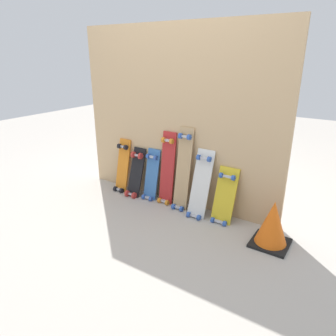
% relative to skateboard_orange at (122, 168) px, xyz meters
% --- Properties ---
extents(ground_plane, '(12.00, 12.00, 0.00)m').
position_rel_skateboard_orange_xyz_m(ground_plane, '(0.67, 0.04, -0.28)').
color(ground_plane, '#B2AAA0').
extents(plywood_wall_panel, '(2.35, 0.04, 1.86)m').
position_rel_skateboard_orange_xyz_m(plywood_wall_panel, '(0.67, 0.11, 0.65)').
color(plywood_wall_panel, tan).
rests_on(plywood_wall_panel, ground).
extents(skateboard_orange, '(0.16, 0.21, 0.69)m').
position_rel_skateboard_orange_xyz_m(skateboard_orange, '(0.00, 0.00, 0.00)').
color(skateboard_orange, orange).
rests_on(skateboard_orange, ground).
extents(skateboard_black, '(0.17, 0.25, 0.61)m').
position_rel_skateboard_orange_xyz_m(skateboard_black, '(0.22, -0.02, -0.03)').
color(skateboard_black, black).
rests_on(skateboard_black, ground).
extents(skateboard_blue, '(0.16, 0.20, 0.64)m').
position_rel_skateboard_orange_xyz_m(skateboard_blue, '(0.42, 0.01, -0.03)').
color(skateboard_blue, '#386BAD').
rests_on(skateboard_blue, ground).
extents(skateboard_red, '(0.17, 0.17, 0.86)m').
position_rel_skateboard_orange_xyz_m(skateboard_red, '(0.63, 0.02, 0.09)').
color(skateboard_red, '#B22626').
rests_on(skateboard_red, ground).
extents(skateboard_natural, '(0.16, 0.21, 0.93)m').
position_rel_skateboard_orange_xyz_m(skateboard_natural, '(0.84, 0.00, 0.12)').
color(skateboard_natural, tan).
rests_on(skateboard_natural, ground).
extents(skateboard_white, '(0.19, 0.28, 0.74)m').
position_rel_skateboard_orange_xyz_m(skateboard_white, '(1.07, -0.03, 0.02)').
color(skateboard_white, silver).
rests_on(skateboard_white, ground).
extents(skateboard_yellow, '(0.21, 0.24, 0.60)m').
position_rel_skateboard_orange_xyz_m(skateboard_yellow, '(1.32, -0.02, -0.05)').
color(skateboard_yellow, gold).
rests_on(skateboard_yellow, ground).
extents(traffic_cone, '(0.31, 0.31, 0.41)m').
position_rel_skateboard_orange_xyz_m(traffic_cone, '(1.84, -0.19, -0.07)').
color(traffic_cone, black).
rests_on(traffic_cone, ground).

